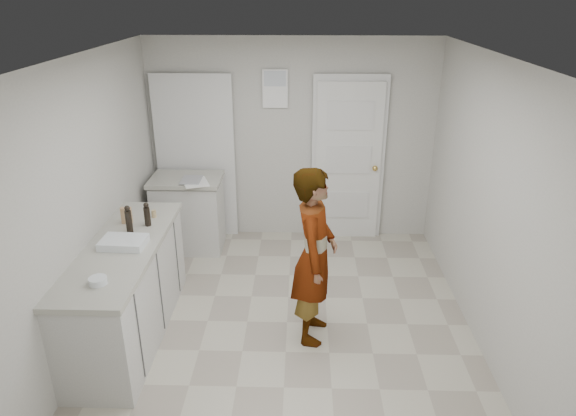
{
  "coord_description": "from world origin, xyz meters",
  "views": [
    {
      "loc": [
        0.12,
        -4.15,
        2.99
      ],
      "look_at": [
        -0.0,
        0.4,
        1.04
      ],
      "focal_mm": 32.0,
      "sensor_mm": 36.0,
      "label": 1
    }
  ],
  "objects_px": {
    "spice_jar": "(154,214)",
    "oil_cruet_b": "(129,220)",
    "egg_bowl": "(98,281)",
    "oil_cruet_a": "(147,215)",
    "cake_mix_box": "(127,215)",
    "person": "(314,256)",
    "baking_dish": "(124,243)"
  },
  "relations": [
    {
      "from": "spice_jar",
      "to": "oil_cruet_b",
      "type": "height_order",
      "value": "oil_cruet_b"
    },
    {
      "from": "spice_jar",
      "to": "egg_bowl",
      "type": "xyz_separation_m",
      "value": [
        -0.09,
        -1.24,
        -0.01
      ]
    },
    {
      "from": "oil_cruet_a",
      "to": "oil_cruet_b",
      "type": "bearing_deg",
      "value": -126.76
    },
    {
      "from": "cake_mix_box",
      "to": "egg_bowl",
      "type": "distance_m",
      "value": 1.1
    },
    {
      "from": "person",
      "to": "cake_mix_box",
      "type": "height_order",
      "value": "person"
    },
    {
      "from": "person",
      "to": "spice_jar",
      "type": "bearing_deg",
      "value": 77.58
    },
    {
      "from": "spice_jar",
      "to": "oil_cruet_a",
      "type": "height_order",
      "value": "oil_cruet_a"
    },
    {
      "from": "cake_mix_box",
      "to": "baking_dish",
      "type": "xyz_separation_m",
      "value": [
        0.12,
        -0.47,
        -0.05
      ]
    },
    {
      "from": "cake_mix_box",
      "to": "spice_jar",
      "type": "height_order",
      "value": "cake_mix_box"
    },
    {
      "from": "oil_cruet_b",
      "to": "egg_bowl",
      "type": "bearing_deg",
      "value": -87.9
    },
    {
      "from": "spice_jar",
      "to": "oil_cruet_a",
      "type": "distance_m",
      "value": 0.21
    },
    {
      "from": "spice_jar",
      "to": "baking_dish",
      "type": "relative_size",
      "value": 0.18
    },
    {
      "from": "cake_mix_box",
      "to": "oil_cruet_b",
      "type": "height_order",
      "value": "oil_cruet_b"
    },
    {
      "from": "oil_cruet_b",
      "to": "egg_bowl",
      "type": "xyz_separation_m",
      "value": [
        0.03,
        -0.89,
        -0.1
      ]
    },
    {
      "from": "person",
      "to": "spice_jar",
      "type": "height_order",
      "value": "person"
    },
    {
      "from": "cake_mix_box",
      "to": "oil_cruet_b",
      "type": "relative_size",
      "value": 0.59
    },
    {
      "from": "spice_jar",
      "to": "cake_mix_box",
      "type": "bearing_deg",
      "value": -146.78
    },
    {
      "from": "oil_cruet_b",
      "to": "egg_bowl",
      "type": "relative_size",
      "value": 1.97
    },
    {
      "from": "person",
      "to": "oil_cruet_a",
      "type": "relative_size",
      "value": 7.03
    },
    {
      "from": "person",
      "to": "oil_cruet_a",
      "type": "xyz_separation_m",
      "value": [
        -1.57,
        0.38,
        0.21
      ]
    },
    {
      "from": "oil_cruet_a",
      "to": "baking_dish",
      "type": "xyz_separation_m",
      "value": [
        -0.1,
        -0.42,
        -0.08
      ]
    },
    {
      "from": "baking_dish",
      "to": "egg_bowl",
      "type": "distance_m",
      "value": 0.63
    },
    {
      "from": "person",
      "to": "oil_cruet_a",
      "type": "height_order",
      "value": "person"
    },
    {
      "from": "spice_jar",
      "to": "egg_bowl",
      "type": "relative_size",
      "value": 0.52
    },
    {
      "from": "person",
      "to": "baking_dish",
      "type": "bearing_deg",
      "value": 99.09
    },
    {
      "from": "oil_cruet_a",
      "to": "person",
      "type": "bearing_deg",
      "value": -13.57
    },
    {
      "from": "person",
      "to": "oil_cruet_b",
      "type": "xyz_separation_m",
      "value": [
        -1.69,
        0.22,
        0.23
      ]
    },
    {
      "from": "cake_mix_box",
      "to": "oil_cruet_a",
      "type": "relative_size",
      "value": 0.68
    },
    {
      "from": "spice_jar",
      "to": "baking_dish",
      "type": "bearing_deg",
      "value": -99.36
    },
    {
      "from": "oil_cruet_b",
      "to": "baking_dish",
      "type": "distance_m",
      "value": 0.28
    },
    {
      "from": "baking_dish",
      "to": "oil_cruet_a",
      "type": "bearing_deg",
      "value": 77.22
    },
    {
      "from": "oil_cruet_a",
      "to": "cake_mix_box",
      "type": "bearing_deg",
      "value": 167.49
    }
  ]
}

